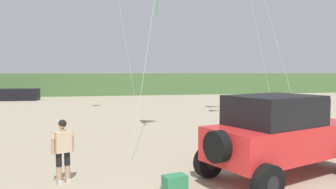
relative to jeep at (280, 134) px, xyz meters
name	(u,v)px	position (x,y,z in m)	size (l,w,h in m)	color
dune_ridge	(125,84)	(-1.09, 36.63, 0.16)	(90.00, 7.48, 2.72)	#4C703D
jeep	(280,134)	(0.00, 0.00, 0.00)	(5.00, 3.72, 2.26)	red
person_watching	(63,148)	(-5.79, 0.69, -0.26)	(0.57, 0.43, 1.67)	tan
cooler_box	(175,183)	(-3.08, -0.46, -1.01)	(0.56, 0.36, 0.38)	#2D7F51
distant_sedan	(17,95)	(-12.83, 28.24, -0.60)	(4.20, 1.70, 1.20)	black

